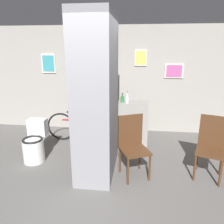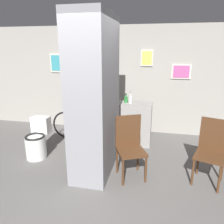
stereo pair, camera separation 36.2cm
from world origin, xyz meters
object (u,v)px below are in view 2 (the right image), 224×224
at_px(toilet, 37,141).
at_px(chair_near_pillar, 130,144).
at_px(chair_by_doorway, 211,149).
at_px(bicycle, 86,126).
at_px(bottle_tall, 131,99).

relative_size(toilet, chair_near_pillar, 0.74).
height_order(toilet, chair_by_doorway, chair_by_doorway).
xyz_separation_m(chair_by_doorway, bicycle, (-2.47, 1.13, -0.22)).
relative_size(toilet, bottle_tall, 2.94).
height_order(chair_near_pillar, chair_by_doorway, same).
distance_m(toilet, bottle_tall, 2.09).
height_order(chair_near_pillar, bicycle, chair_near_pillar).
bearing_deg(toilet, bicycle, 55.01).
bearing_deg(bottle_tall, chair_by_doorway, -38.25).
xyz_separation_m(toilet, bicycle, (0.68, 0.97, 0.02)).
bearing_deg(chair_by_doorway, bicycle, 175.12).
bearing_deg(bottle_tall, chair_near_pillar, -82.48).
relative_size(chair_near_pillar, bicycle, 0.63).
bearing_deg(chair_by_doorway, bottle_tall, 161.40).
height_order(toilet, bicycle, toilet).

